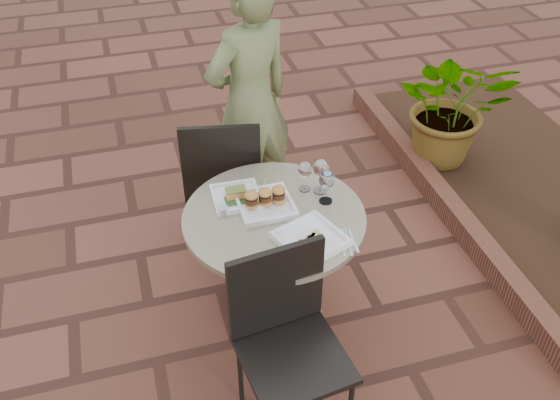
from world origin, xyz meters
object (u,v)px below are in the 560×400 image
object	(u,v)px
cafe_table	(274,252)
chair_near	(286,329)
chair_far	(222,173)
plate_sliders	(265,201)
plate_salmon	(236,196)
diner	(250,103)
plate_tuna	(311,239)

from	to	relation	value
cafe_table	chair_near	bearing A→B (deg)	-100.68
chair_far	cafe_table	bearing A→B (deg)	112.42
chair_near	plate_sliders	world-z (taller)	chair_near
chair_near	plate_sliders	bearing A→B (deg)	75.73
plate_salmon	plate_sliders	world-z (taller)	plate_sliders
diner	plate_sliders	bearing A→B (deg)	58.60
diner	plate_salmon	distance (m)	0.81
chair_near	plate_sliders	xyz separation A→B (m)	(0.08, 0.62, 0.22)
chair_near	plate_tuna	bearing A→B (deg)	48.97
chair_near	diner	distance (m)	1.53
plate_sliders	plate_tuna	world-z (taller)	plate_sliders
cafe_table	plate_tuna	distance (m)	0.37
diner	plate_tuna	size ratio (longest dim) A/B	4.60
chair_far	plate_sliders	distance (m)	0.63
chair_far	chair_near	size ratio (longest dim) A/B	1.00
diner	plate_salmon	bearing A→B (deg)	48.84
cafe_table	chair_near	distance (m)	0.56
diner	plate_tuna	xyz separation A→B (m)	(-0.00, -1.17, -0.07)
chair_far	chair_near	xyz separation A→B (m)	(0.02, -1.21, 0.00)
chair_near	plate_tuna	size ratio (longest dim) A/B	2.62
cafe_table	chair_far	xyz separation A→B (m)	(-0.13, 0.66, 0.07)
cafe_table	plate_tuna	world-z (taller)	plate_tuna
chair_near	diner	xyz separation A→B (m)	(0.22, 1.49, 0.27)
chair_far	chair_near	bearing A→B (deg)	102.66
chair_near	diner	world-z (taller)	diner
cafe_table	chair_far	world-z (taller)	chair_far
chair_near	chair_far	bearing A→B (deg)	84.09
chair_far	plate_tuna	bearing A→B (deg)	116.53
chair_near	plate_salmon	xyz separation A→B (m)	(-0.04, 0.72, 0.20)
cafe_table	plate_salmon	distance (m)	0.35
chair_near	plate_salmon	size ratio (longest dim) A/B	3.79
chair_near	plate_salmon	bearing A→B (deg)	86.45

